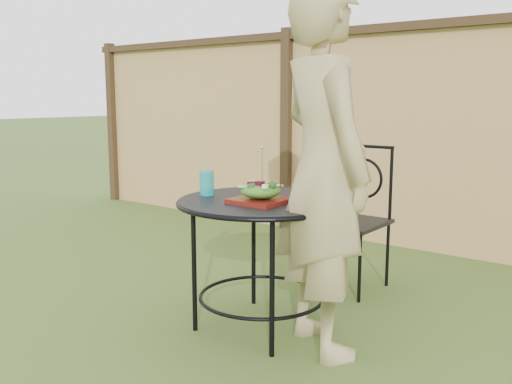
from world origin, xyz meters
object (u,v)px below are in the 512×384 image
(salad_plate, at_px, (261,200))
(patio_table, at_px, (262,225))
(patio_chair, at_px, (352,213))
(diner, at_px, (324,171))

(salad_plate, bearing_deg, patio_table, 123.39)
(patio_chair, bearing_deg, patio_table, -92.90)
(patio_chair, xyz_separation_m, salad_plate, (0.01, -1.02, 0.23))
(patio_table, xyz_separation_m, patio_chair, (0.05, 0.94, -0.08))
(patio_chair, distance_m, salad_plate, 1.04)
(patio_table, distance_m, salad_plate, 0.18)
(diner, relative_size, salad_plate, 6.76)
(patio_chair, relative_size, salad_plate, 3.52)
(diner, bearing_deg, salad_plate, 42.88)
(salad_plate, bearing_deg, diner, 11.80)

